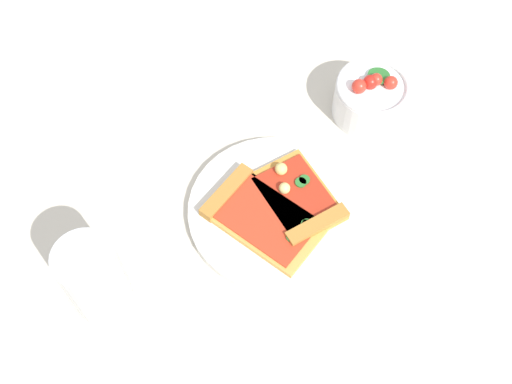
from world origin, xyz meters
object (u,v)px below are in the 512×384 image
at_px(plate, 274,212).
at_px(pizza_slice_far, 299,201).
at_px(salad_bowl, 371,97).
at_px(soda_glass, 95,279).
at_px(pizza_slice_near, 259,215).

distance_m(plate, pizza_slice_far, 0.04).
bearing_deg(plate, salad_bowl, -46.58).
relative_size(pizza_slice_far, soda_glass, 1.18).
relative_size(salad_bowl, soda_glass, 0.85).
height_order(pizza_slice_far, salad_bowl, salad_bowl).
distance_m(plate, soda_glass, 0.25).
xyz_separation_m(plate, salad_bowl, (0.16, -0.16, 0.03)).
bearing_deg(salad_bowl, pizza_slice_near, 131.26).
bearing_deg(soda_glass, pizza_slice_far, -70.24).
bearing_deg(pizza_slice_near, plate, -69.90).
relative_size(pizza_slice_near, soda_glass, 1.36).
height_order(pizza_slice_near, pizza_slice_far, pizza_slice_far).
bearing_deg(pizza_slice_far, soda_glass, 109.76).
distance_m(pizza_slice_far, salad_bowl, 0.20).
relative_size(pizza_slice_near, salad_bowl, 1.60).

